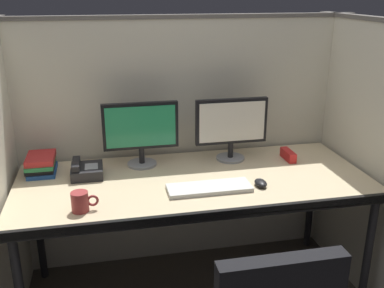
{
  "coord_description": "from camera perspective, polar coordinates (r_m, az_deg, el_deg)",
  "views": [
    {
      "loc": [
        -0.46,
        -1.85,
        1.71
      ],
      "look_at": [
        0.0,
        0.35,
        0.92
      ],
      "focal_mm": 41.23,
      "sensor_mm": 36.0,
      "label": 1
    }
  ],
  "objects": [
    {
      "name": "computer_mouse",
      "position": [
        2.33,
        8.88,
        -5.01
      ],
      "size": [
        0.06,
        0.1,
        0.04
      ],
      "color": "black",
      "rests_on": "desk"
    },
    {
      "name": "desk",
      "position": [
        2.41,
        0.3,
        -5.63
      ],
      "size": [
        1.9,
        0.8,
        0.74
      ],
      "color": "beige",
      "rests_on": "ground"
    },
    {
      "name": "keyboard_main",
      "position": [
        2.27,
        2.25,
        -5.69
      ],
      "size": [
        0.43,
        0.15,
        0.02
      ],
      "primitive_type": "cube",
      "color": "silver",
      "rests_on": "desk"
    },
    {
      "name": "cubicle_partition_right",
      "position": [
        2.68,
        22.08,
        -2.24
      ],
      "size": [
        0.06,
        1.41,
        1.57
      ],
      "color": "beige",
      "rests_on": "ground"
    },
    {
      "name": "desk_phone",
      "position": [
        2.49,
        -13.56,
        -3.32
      ],
      "size": [
        0.17,
        0.19,
        0.09
      ],
      "color": "black",
      "rests_on": "desk"
    },
    {
      "name": "monitor_left",
      "position": [
        2.52,
        -6.65,
        1.83
      ],
      "size": [
        0.43,
        0.17,
        0.37
      ],
      "color": "gray",
      "rests_on": "desk"
    },
    {
      "name": "book_stack",
      "position": [
        2.59,
        -18.94,
        -2.49
      ],
      "size": [
        0.16,
        0.22,
        0.1
      ],
      "color": "#1E478C",
      "rests_on": "desk"
    },
    {
      "name": "cubicle_partition_rear",
      "position": [
        2.79,
        -1.66,
        0.12
      ],
      "size": [
        2.21,
        0.06,
        1.57
      ],
      "color": "beige",
      "rests_on": "ground"
    },
    {
      "name": "monitor_right",
      "position": [
        2.6,
        5.12,
        2.47
      ],
      "size": [
        0.43,
        0.17,
        0.37
      ],
      "color": "gray",
      "rests_on": "desk"
    },
    {
      "name": "red_stapler",
      "position": [
        2.71,
        12.33,
        -1.4
      ],
      "size": [
        0.04,
        0.15,
        0.06
      ],
      "primitive_type": "cube",
      "color": "red",
      "rests_on": "desk"
    },
    {
      "name": "coffee_mug",
      "position": [
        2.11,
        -14.21,
        -7.24
      ],
      "size": [
        0.13,
        0.08,
        0.09
      ],
      "color": "#993333",
      "rests_on": "desk"
    }
  ]
}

